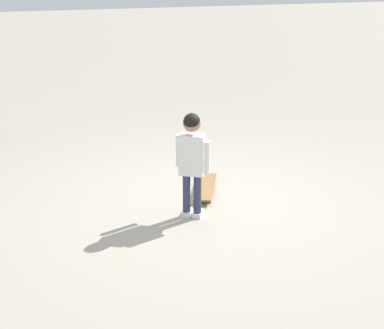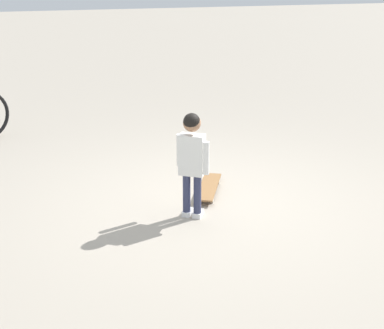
{
  "view_description": "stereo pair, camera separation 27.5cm",
  "coord_description": "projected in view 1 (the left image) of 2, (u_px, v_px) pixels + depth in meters",
  "views": [
    {
      "loc": [
        -1.97,
        -5.07,
        2.4
      ],
      "look_at": [
        -0.29,
        -0.25,
        0.55
      ],
      "focal_mm": 52.82,
      "sensor_mm": 36.0,
      "label": 1
    },
    {
      "loc": [
        -1.71,
        -5.15,
        2.4
      ],
      "look_at": [
        -0.29,
        -0.25,
        0.55
      ],
      "focal_mm": 52.82,
      "sensor_mm": 36.0,
      "label": 2
    }
  ],
  "objects": [
    {
      "name": "ground_plane",
      "position": [
        211.0,
        203.0,
        5.93
      ],
      "size": [
        50.0,
        50.0,
        0.0
      ],
      "primitive_type": "plane",
      "color": "#9E9384"
    },
    {
      "name": "child_person",
      "position": [
        192.0,
        154.0,
        5.39
      ],
      "size": [
        0.28,
        0.36,
        1.06
      ],
      "color": "#2D3351",
      "rests_on": "ground"
    },
    {
      "name": "skateboard",
      "position": [
        205.0,
        187.0,
        6.18
      ],
      "size": [
        0.51,
        0.8,
        0.07
      ],
      "color": "olive",
      "rests_on": "ground"
    }
  ]
}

